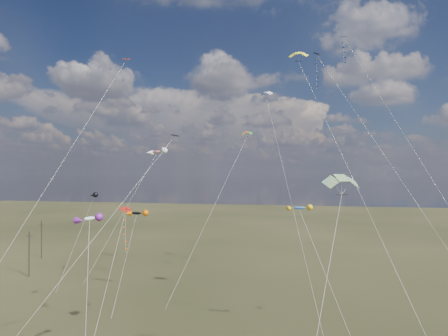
% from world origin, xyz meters
% --- Properties ---
extents(utility_pole_near, '(1.40, 0.20, 8.00)m').
position_xyz_m(utility_pole_near, '(-38.00, 30.00, 4.09)').
color(utility_pole_near, black).
rests_on(utility_pole_near, ground).
extents(utility_pole_far, '(1.40, 0.20, 8.00)m').
position_xyz_m(utility_pole_far, '(-46.00, 44.00, 4.09)').
color(utility_pole_far, black).
rests_on(utility_pole_far, ground).
extents(diamond_black_high, '(19.25, 24.02, 37.64)m').
position_xyz_m(diamond_black_high, '(13.28, 31.29, 32.23)').
color(diamond_black_high, black).
rests_on(diamond_black_high, ground).
extents(diamond_navy_tall, '(15.52, 26.07, 38.59)m').
position_xyz_m(diamond_navy_tall, '(17.19, 26.24, 32.95)').
color(diamond_navy_tall, '#0B1051').
rests_on(diamond_navy_tall, ground).
extents(diamond_black_mid, '(12.85, 15.30, 22.39)m').
position_xyz_m(diamond_black_mid, '(-7.00, 2.44, 14.87)').
color(diamond_black_mid, black).
rests_on(diamond_black_mid, ground).
extents(diamond_red_low, '(1.57, 8.61, 14.64)m').
position_xyz_m(diamond_red_low, '(-8.66, 7.55, 11.84)').
color(diamond_red_low, '#A2190D').
rests_on(diamond_red_low, ground).
extents(diamond_orange_center, '(11.77, 14.58, 30.53)m').
position_xyz_m(diamond_orange_center, '(-11.96, 2.03, 20.05)').
color(diamond_orange_center, red).
rests_on(diamond_orange_center, ground).
extents(parafoil_yellow, '(13.01, 24.41, 33.57)m').
position_xyz_m(parafoil_yellow, '(9.54, 16.97, 32.72)').
color(parafoil_yellow, yellow).
rests_on(parafoil_yellow, ground).
extents(parafoil_blue_white, '(10.39, 26.95, 33.21)m').
position_xyz_m(parafoil_blue_white, '(3.35, 38.01, 32.38)').
color(parafoil_blue_white, blue).
rests_on(parafoil_blue_white, ground).
extents(parafoil_striped, '(5.23, 10.27, 18.66)m').
position_xyz_m(parafoil_striped, '(13.08, -1.48, 17.92)').
color(parafoil_striped, gold).
rests_on(parafoil_striped, ground).
extents(parafoil_tricolor, '(9.89, 14.64, 25.56)m').
position_xyz_m(parafoil_tricolor, '(0.55, 32.79, 24.84)').
color(parafoil_tricolor, '#CEBB08').
rests_on(parafoil_tricolor, ground).
extents(novelty_black_orange, '(3.61, 11.44, 12.77)m').
position_xyz_m(novelty_black_orange, '(-15.08, 24.61, 12.22)').
color(novelty_black_orange, black).
rests_on(novelty_black_orange, ground).
extents(novelty_orange_black, '(3.06, 9.64, 15.12)m').
position_xyz_m(novelty_orange_black, '(-25.32, 29.92, 14.55)').
color(novelty_orange_black, orange).
rests_on(novelty_orange_black, ground).
extents(novelty_white_purple, '(5.34, 9.76, 14.60)m').
position_xyz_m(novelty_white_purple, '(-8.72, 0.77, 14.14)').
color(novelty_white_purple, white).
rests_on(novelty_white_purple, ground).
extents(novelty_redwhite_stripe, '(10.26, 13.55, 23.16)m').
position_xyz_m(novelty_redwhite_stripe, '(-17.84, 39.59, 22.39)').
color(novelty_redwhite_stripe, red).
rests_on(novelty_redwhite_stripe, ground).
extents(novelty_blue_yellow, '(7.56, 8.80, 14.87)m').
position_xyz_m(novelty_blue_yellow, '(9.68, 12.65, 14.41)').
color(novelty_blue_yellow, blue).
rests_on(novelty_blue_yellow, ground).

